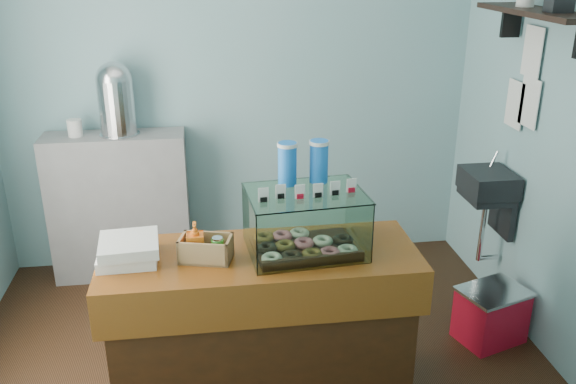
{
  "coord_description": "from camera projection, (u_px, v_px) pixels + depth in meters",
  "views": [
    {
      "loc": [
        -0.24,
        -2.97,
        2.32
      ],
      "look_at": [
        0.15,
        -0.15,
        1.19
      ],
      "focal_mm": 38.0,
      "sensor_mm": 36.0,
      "label": 1
    }
  ],
  "objects": [
    {
      "name": "room_shell",
      "position": [
        258.0,
        84.0,
        3.0
      ],
      "size": [
        3.54,
        3.04,
        2.82
      ],
      "color": "#79ADB1",
      "rests_on": "ground"
    },
    {
      "name": "coffee_urn",
      "position": [
        116.0,
        97.0,
        4.22
      ],
      "size": [
        0.28,
        0.28,
        0.51
      ],
      "color": "silver",
      "rests_on": "back_shelf"
    },
    {
      "name": "condiment_crate",
      "position": [
        203.0,
        247.0,
        2.97
      ],
      "size": [
        0.28,
        0.21,
        0.2
      ],
      "rotation": [
        0.0,
        0.0,
        -0.25
      ],
      "color": "#A87A54",
      "rests_on": "counter"
    },
    {
      "name": "ground",
      "position": [
        259.0,
        369.0,
        3.62
      ],
      "size": [
        3.5,
        3.5,
        0.0
      ],
      "primitive_type": "plane",
      "color": "black",
      "rests_on": "ground"
    },
    {
      "name": "red_cooler",
      "position": [
        491.0,
        315.0,
        3.84
      ],
      "size": [
        0.48,
        0.42,
        0.36
      ],
      "rotation": [
        0.0,
        0.0,
        0.32
      ],
      "color": "red",
      "rests_on": "ground"
    },
    {
      "name": "counter",
      "position": [
        262.0,
        328.0,
        3.22
      ],
      "size": [
        1.6,
        0.6,
        0.9
      ],
      "color": "#3D1C0B",
      "rests_on": "ground"
    },
    {
      "name": "back_shelf",
      "position": [
        120.0,
        206.0,
        4.52
      ],
      "size": [
        1.0,
        0.32,
        1.1
      ],
      "primitive_type": "cube",
      "color": "gray",
      "rests_on": "ground"
    },
    {
      "name": "pastry_boxes",
      "position": [
        128.0,
        250.0,
        2.97
      ],
      "size": [
        0.31,
        0.31,
        0.11
      ],
      "rotation": [
        0.0,
        0.0,
        0.03
      ],
      "color": "silver",
      "rests_on": "counter"
    },
    {
      "name": "display_case",
      "position": [
        304.0,
        217.0,
        3.05
      ],
      "size": [
        0.61,
        0.47,
        0.53
      ],
      "rotation": [
        0.0,
        0.0,
        0.08
      ],
      "color": "#341B0F",
      "rests_on": "counter"
    }
  ]
}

